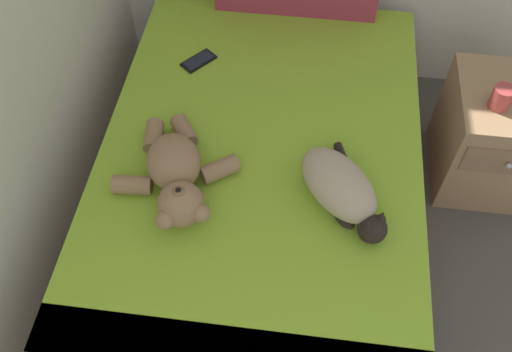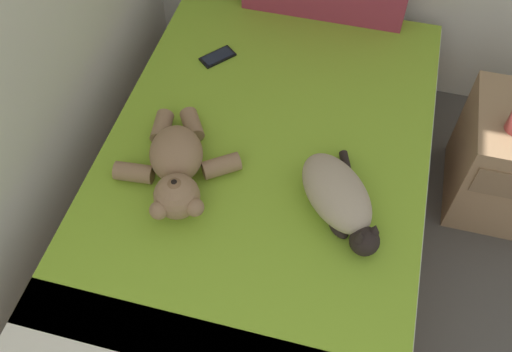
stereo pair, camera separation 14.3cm
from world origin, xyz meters
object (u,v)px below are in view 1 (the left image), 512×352
object	(u,v)px
teddy_bear	(176,175)
mug	(502,98)
cell_phone	(199,61)
nightstand	(491,136)
bed	(259,194)
cat	(342,189)

from	to	relation	value
teddy_bear	mug	size ratio (longest dim) A/B	4.40
cell_phone	nightstand	distance (m)	1.31
bed	mug	size ratio (longest dim) A/B	16.13
teddy_bear	cell_phone	xyz separation A→B (m)	(-0.05, 0.65, -0.07)
teddy_bear	mug	bearing A→B (deg)	23.89
bed	nightstand	world-z (taller)	nightstand
bed	cell_phone	world-z (taller)	cell_phone
bed	cat	xyz separation A→B (m)	(0.30, -0.16, 0.32)
teddy_bear	mug	world-z (taller)	teddy_bear
nightstand	mug	world-z (taller)	mug
cat	teddy_bear	distance (m)	0.57
cell_phone	mug	xyz separation A→B (m)	(1.22, -0.13, 0.07)
bed	nightstand	size ratio (longest dim) A/B	3.80
bed	mug	world-z (taller)	mug
cat	teddy_bear	size ratio (longest dim) A/B	0.81
cat	nightstand	size ratio (longest dim) A/B	0.84
bed	nightstand	xyz separation A→B (m)	(0.97, 0.42, 0.02)
cat	teddy_bear	world-z (taller)	teddy_bear
cat	bed	bearing A→B (deg)	152.63
cell_phone	mug	bearing A→B (deg)	-6.07
bed	cat	bearing A→B (deg)	-27.37
cat	cell_phone	bearing A→B (deg)	134.36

